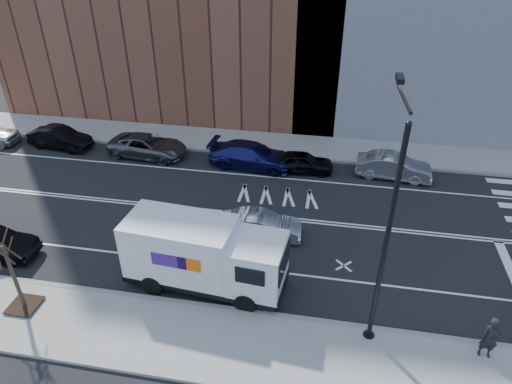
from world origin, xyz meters
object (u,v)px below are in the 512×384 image
(fedex_van, at_px, (203,254))
(far_parked_b, at_px, (60,138))
(driving_sedan, at_px, (260,225))
(pedestrian, at_px, (490,338))

(fedex_van, bearing_deg, far_parked_b, 144.78)
(driving_sedan, distance_m, pedestrian, 11.06)
(fedex_van, bearing_deg, pedestrian, -5.09)
(far_parked_b, height_order, driving_sedan, far_parked_b)
(fedex_van, distance_m, driving_sedan, 4.35)
(fedex_van, height_order, pedestrian, fedex_van)
(far_parked_b, distance_m, driving_sedan, 17.14)
(fedex_van, distance_m, pedestrian, 11.39)
(fedex_van, height_order, driving_sedan, fedex_van)
(far_parked_b, height_order, pedestrian, pedestrian)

